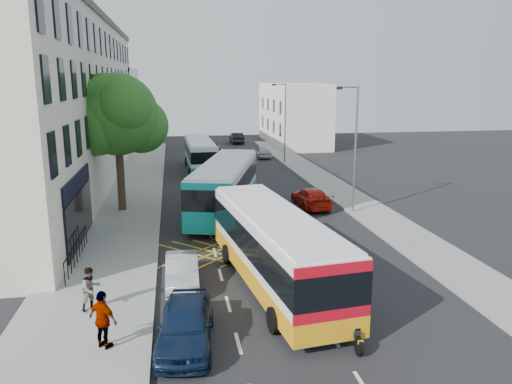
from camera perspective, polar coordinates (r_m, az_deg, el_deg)
name	(u,v)px	position (r m, az deg, el deg)	size (l,w,h in m)	color
ground	(308,298)	(20.41, 5.95, -11.97)	(120.00, 120.00, 0.00)	black
pavement_left	(123,210)	(34.07, -14.99, -2.04)	(5.00, 70.00, 0.15)	gray
pavement_right	(354,201)	(36.17, 11.12, -0.99)	(3.00, 70.00, 0.15)	gray
terrace_main	(58,102)	(43.29, -21.73, 9.53)	(8.30, 45.00, 13.50)	beige
terrace_far	(106,105)	(73.46, -16.75, 9.46)	(8.00, 20.00, 10.00)	silver
building_right	(293,114)	(67.93, 4.22, 8.89)	(6.00, 18.00, 8.00)	silver
street_tree	(117,115)	(33.05, -15.63, 8.43)	(6.30, 5.70, 8.80)	#382619
lamp_near	(354,143)	(32.14, 11.15, 5.54)	(1.45, 0.15, 8.00)	slate
lamp_far	(284,119)	(51.25, 3.23, 8.35)	(1.45, 0.15, 8.00)	slate
railings	(76,251)	(24.84, -19.83, -6.32)	(0.08, 5.60, 1.14)	black
bus_near	(275,248)	(20.82, 2.13, -6.39)	(4.02, 11.62, 3.20)	silver
bus_mid	(225,186)	(32.25, -3.54, 0.65)	(5.88, 12.27, 3.37)	silver
bus_far	(200,154)	(48.13, -6.41, 4.33)	(2.78, 10.46, 2.92)	silver
motorbike	(352,320)	(17.06, 10.94, -14.12)	(0.62, 2.07, 1.84)	black
parked_car_blue	(185,324)	(16.92, -8.06, -14.71)	(1.75, 4.36, 1.49)	#0D1C37
parked_car_silver	(182,271)	(21.49, -8.45, -8.91)	(1.34, 3.83, 1.26)	#96999D
red_hatchback	(311,198)	(34.13, 6.33, -0.64)	(1.85, 4.55, 1.32)	#B11607
distant_car_grey	(212,148)	(59.28, -5.04, 5.03)	(2.03, 4.41, 1.23)	#3C3E43
distant_car_silver	(262,152)	(55.61, 0.73, 4.62)	(1.56, 3.88, 1.32)	#B4B7BC
distant_car_dark	(237,138)	(68.54, -2.24, 6.20)	(1.53, 4.40, 1.45)	black
pedestrian_near	(91,289)	(19.70, -18.34, -10.44)	(0.80, 0.62, 1.64)	gray
pedestrian_far	(103,320)	(16.92, -17.08, -13.79)	(1.12, 0.47, 1.92)	gray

